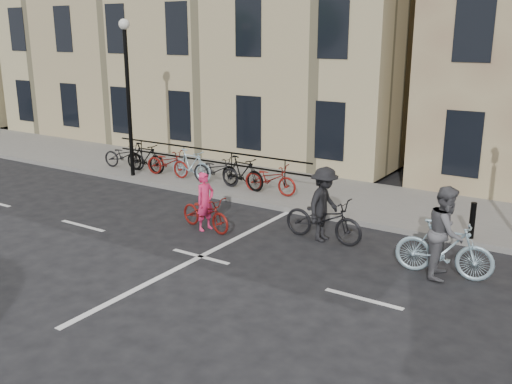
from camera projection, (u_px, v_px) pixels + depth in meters
The scene contains 10 objects.
ground at pixel (201, 257), 13.11m from camera, with size 120.00×120.00×0.00m, color black.
sidewalk at pixel (217, 177), 20.04m from camera, with size 46.00×4.00×0.15m, color slate.
building_west at pixel (219, 29), 26.96m from camera, with size 20.00×10.00×10.00m, color tan.
building_far at pixel (3, 39), 36.01m from camera, with size 12.00×10.00×9.00m, color tan.
lamp_post at pixel (127, 79), 19.14m from camera, with size 0.36×0.36×5.28m.
bollard_east at pixel (472, 220), 13.76m from camera, with size 0.14×0.14×0.90m, color black.
parked_bikes at pixel (192, 166), 19.29m from camera, with size 8.30×1.23×1.05m.
cyclist_pink at pixel (205, 210), 14.81m from camera, with size 1.80×0.90×1.53m.
cyclist_grey at pixel (445, 241), 11.87m from camera, with size 2.08×1.03×1.96m.
cyclist_dark at pixel (324, 212), 13.97m from camera, with size 2.11×1.22×1.86m.
Camera 1 is at (7.73, -9.56, 4.95)m, focal length 40.00 mm.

